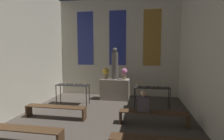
{
  "coord_description": "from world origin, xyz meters",
  "views": [
    {
      "loc": [
        1.3,
        1.63,
        2.34
      ],
      "look_at": [
        0.0,
        9.05,
        1.53
      ],
      "focal_mm": 28.0,
      "sensor_mm": 36.0,
      "label": 1
    }
  ],
  "objects_px": {
    "flower_vase_right": "(124,73)",
    "pew_third_left": "(22,132)",
    "candle_rack_left": "(73,87)",
    "altar": "(115,89)",
    "statue": "(115,65)",
    "pew_back_right": "(153,115)",
    "pew_back_left": "(56,109)",
    "person_seated": "(143,102)",
    "candle_rack_right": "(152,90)",
    "flower_vase_left": "(106,72)"
  },
  "relations": [
    {
      "from": "statue",
      "to": "candle_rack_left",
      "type": "distance_m",
      "value": 2.23
    },
    {
      "from": "pew_back_left",
      "to": "person_seated",
      "type": "bearing_deg",
      "value": -0.0
    },
    {
      "from": "candle_rack_left",
      "to": "pew_back_left",
      "type": "bearing_deg",
      "value": -89.06
    },
    {
      "from": "pew_back_left",
      "to": "altar",
      "type": "bearing_deg",
      "value": 58.56
    },
    {
      "from": "altar",
      "to": "flower_vase_right",
      "type": "relative_size",
      "value": 2.61
    },
    {
      "from": "candle_rack_right",
      "to": "person_seated",
      "type": "relative_size",
      "value": 2.09
    },
    {
      "from": "altar",
      "to": "pew_third_left",
      "type": "xyz_separation_m",
      "value": [
        -1.67,
        -4.49,
        -0.18
      ]
    },
    {
      "from": "candle_rack_left",
      "to": "person_seated",
      "type": "bearing_deg",
      "value": -28.08
    },
    {
      "from": "altar",
      "to": "person_seated",
      "type": "height_order",
      "value": "person_seated"
    },
    {
      "from": "statue",
      "to": "pew_back_left",
      "type": "relative_size",
      "value": 0.7
    },
    {
      "from": "pew_back_right",
      "to": "candle_rack_left",
      "type": "bearing_deg",
      "value": 154.22
    },
    {
      "from": "pew_third_left",
      "to": "candle_rack_left",
      "type": "bearing_deg",
      "value": 90.45
    },
    {
      "from": "altar",
      "to": "person_seated",
      "type": "relative_size",
      "value": 2.02
    },
    {
      "from": "altar",
      "to": "candle_rack_left",
      "type": "relative_size",
      "value": 0.97
    },
    {
      "from": "flower_vase_right",
      "to": "pew_back_right",
      "type": "distance_m",
      "value": 3.15
    },
    {
      "from": "statue",
      "to": "pew_third_left",
      "type": "bearing_deg",
      "value": -110.4
    },
    {
      "from": "flower_vase_left",
      "to": "flower_vase_right",
      "type": "distance_m",
      "value": 0.9
    },
    {
      "from": "flower_vase_left",
      "to": "candle_rack_left",
      "type": "relative_size",
      "value": 0.37
    },
    {
      "from": "pew_back_left",
      "to": "person_seated",
      "type": "distance_m",
      "value": 3.05
    },
    {
      "from": "pew_back_left",
      "to": "statue",
      "type": "bearing_deg",
      "value": 58.56
    },
    {
      "from": "candle_rack_left",
      "to": "pew_third_left",
      "type": "bearing_deg",
      "value": -89.55
    },
    {
      "from": "altar",
      "to": "flower_vase_left",
      "type": "bearing_deg",
      "value": -180.0
    },
    {
      "from": "pew_back_left",
      "to": "flower_vase_right",
      "type": "bearing_deg",
      "value": 52.19
    },
    {
      "from": "pew_back_right",
      "to": "flower_vase_right",
      "type": "bearing_deg",
      "value": 114.08
    },
    {
      "from": "flower_vase_right",
      "to": "candle_rack_left",
      "type": "distance_m",
      "value": 2.47
    },
    {
      "from": "flower_vase_right",
      "to": "pew_third_left",
      "type": "relative_size",
      "value": 0.25
    },
    {
      "from": "flower_vase_left",
      "to": "pew_back_right",
      "type": "height_order",
      "value": "flower_vase_left"
    },
    {
      "from": "flower_vase_left",
      "to": "flower_vase_right",
      "type": "bearing_deg",
      "value": 0.0
    },
    {
      "from": "person_seated",
      "to": "flower_vase_right",
      "type": "bearing_deg",
      "value": 108.27
    },
    {
      "from": "candle_rack_left",
      "to": "pew_back_left",
      "type": "xyz_separation_m",
      "value": [
        0.03,
        -1.63,
        -0.45
      ]
    },
    {
      "from": "flower_vase_right",
      "to": "pew_third_left",
      "type": "bearing_deg",
      "value": -115.26
    },
    {
      "from": "candle_rack_left",
      "to": "flower_vase_right",
      "type": "bearing_deg",
      "value": 27.25
    },
    {
      "from": "candle_rack_left",
      "to": "candle_rack_right",
      "type": "bearing_deg",
      "value": 0.0
    },
    {
      "from": "candle_rack_left",
      "to": "pew_third_left",
      "type": "xyz_separation_m",
      "value": [
        0.03,
        -3.38,
        -0.45
      ]
    },
    {
      "from": "pew_third_left",
      "to": "statue",
      "type": "bearing_deg",
      "value": 69.6
    },
    {
      "from": "altar",
      "to": "person_seated",
      "type": "bearing_deg",
      "value": -63.68
    },
    {
      "from": "statue",
      "to": "person_seated",
      "type": "height_order",
      "value": "statue"
    },
    {
      "from": "candle_rack_right",
      "to": "person_seated",
      "type": "xyz_separation_m",
      "value": [
        -0.34,
        -1.63,
        -0.05
      ]
    },
    {
      "from": "statue",
      "to": "flower_vase_right",
      "type": "height_order",
      "value": "statue"
    },
    {
      "from": "altar",
      "to": "candle_rack_right",
      "type": "height_order",
      "value": "candle_rack_right"
    },
    {
      "from": "statue",
      "to": "pew_back_right",
      "type": "xyz_separation_m",
      "value": [
        1.67,
        -2.73,
        -1.38
      ]
    },
    {
      "from": "statue",
      "to": "flower_vase_right",
      "type": "relative_size",
      "value": 2.85
    },
    {
      "from": "flower_vase_right",
      "to": "person_seated",
      "type": "distance_m",
      "value": 2.94
    },
    {
      "from": "candle_rack_right",
      "to": "flower_vase_left",
      "type": "bearing_deg",
      "value": 152.74
    },
    {
      "from": "flower_vase_right",
      "to": "pew_back_right",
      "type": "xyz_separation_m",
      "value": [
        1.22,
        -2.73,
        -1.0
      ]
    },
    {
      "from": "altar",
      "to": "person_seated",
      "type": "distance_m",
      "value": 3.05
    },
    {
      "from": "flower_vase_left",
      "to": "flower_vase_right",
      "type": "relative_size",
      "value": 1.0
    },
    {
      "from": "flower_vase_right",
      "to": "pew_third_left",
      "type": "xyz_separation_m",
      "value": [
        -2.12,
        -4.49,
        -1.0
      ]
    },
    {
      "from": "pew_third_left",
      "to": "pew_back_right",
      "type": "bearing_deg",
      "value": 27.78
    },
    {
      "from": "candle_rack_left",
      "to": "pew_third_left",
      "type": "relative_size",
      "value": 0.66
    }
  ]
}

